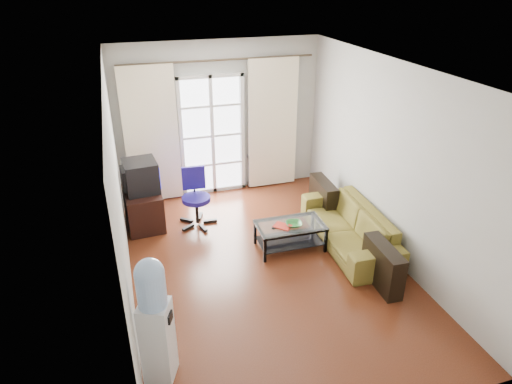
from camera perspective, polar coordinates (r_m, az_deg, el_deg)
floor at (r=6.45m, az=1.13°, el=-9.20°), size 5.20×5.20×0.00m
ceiling at (r=5.35m, az=1.40°, el=15.06°), size 5.20×5.20×0.00m
wall_back at (r=8.12m, az=-4.60°, el=9.06°), size 3.60×0.02×2.70m
wall_front at (r=3.76m, az=14.19°, el=-14.12°), size 3.60×0.02×2.70m
wall_left at (r=5.52m, az=-16.77°, el=-0.57°), size 0.02×5.20×2.70m
wall_right at (r=6.52m, az=16.47°, el=3.65°), size 0.02×5.20×2.70m
french_door at (r=8.12m, az=-5.48°, el=6.99°), size 1.16×0.06×2.15m
curtain_rod at (r=7.78m, az=-4.70°, el=16.12°), size 3.30×0.04×0.04m
curtain_left at (r=7.89m, az=-12.93°, el=6.81°), size 0.90×0.07×2.35m
curtain_right at (r=8.30m, az=2.10°, el=8.43°), size 0.90×0.07×2.35m
radiator at (r=8.58m, az=1.01°, el=2.85°), size 0.64×0.12×0.64m
sofa at (r=6.91m, az=11.55°, el=-4.27°), size 2.08×0.97×0.59m
coffee_table at (r=6.71m, az=4.27°, el=-5.09°), size 0.99×0.58×0.40m
bowl at (r=6.58m, az=4.74°, el=-4.04°), size 0.31×0.31×0.06m
book at (r=6.48m, az=2.99°, el=-4.67°), size 0.42×0.42×0.02m
remote at (r=6.55m, az=2.54°, el=-4.35°), size 0.15×0.11×0.02m
tv_stand at (r=7.47m, az=-13.88°, el=-2.00°), size 0.59×0.85×0.60m
crt_tv at (r=7.27m, az=-14.36°, el=1.92°), size 0.58×0.57×0.49m
task_chair at (r=7.37m, az=-7.44°, el=-2.04°), size 0.67×0.67×0.93m
water_cooler at (r=4.61m, az=-12.52°, el=-15.18°), size 0.37×0.37×1.41m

